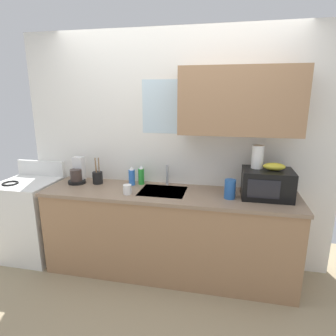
% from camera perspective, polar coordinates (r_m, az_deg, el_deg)
% --- Properties ---
extents(kitchen_wall_assembly, '(3.33, 0.42, 2.50)m').
position_cam_1_polar(kitchen_wall_assembly, '(3.02, 3.75, 5.27)').
color(kitchen_wall_assembly, white).
rests_on(kitchen_wall_assembly, ground).
extents(counter_unit, '(2.56, 0.63, 0.90)m').
position_cam_1_polar(counter_unit, '(3.05, -0.02, -12.70)').
color(counter_unit, '#9E7551').
rests_on(counter_unit, ground).
extents(sink_faucet, '(0.03, 0.03, 0.22)m').
position_cam_1_polar(sink_faucet, '(3.07, -0.14, -1.40)').
color(sink_faucet, '#B2B5BA').
rests_on(sink_faucet, counter_unit).
extents(stove_range, '(0.60, 0.60, 1.08)m').
position_cam_1_polar(stove_range, '(3.71, -25.72, -9.06)').
color(stove_range, white).
rests_on(stove_range, ground).
extents(microwave, '(0.46, 0.35, 0.27)m').
position_cam_1_polar(microwave, '(2.84, 19.20, -3.00)').
color(microwave, black).
rests_on(microwave, counter_unit).
extents(banana_bunch, '(0.20, 0.11, 0.07)m').
position_cam_1_polar(banana_bunch, '(2.81, 20.51, 0.28)').
color(banana_bunch, gold).
rests_on(banana_bunch, microwave).
extents(paper_towel_roll, '(0.11, 0.11, 0.22)m').
position_cam_1_polar(paper_towel_roll, '(2.82, 17.49, 2.16)').
color(paper_towel_roll, white).
rests_on(paper_towel_roll, microwave).
extents(coffee_maker, '(0.19, 0.21, 0.28)m').
position_cam_1_polar(coffee_maker, '(3.30, -17.64, -1.03)').
color(coffee_maker, black).
rests_on(coffee_maker, counter_unit).
extents(dish_soap_bottle_green, '(0.07, 0.07, 0.21)m').
position_cam_1_polar(dish_soap_bottle_green, '(3.10, -5.38, -1.51)').
color(dish_soap_bottle_green, green).
rests_on(dish_soap_bottle_green, counter_unit).
extents(dish_soap_bottle_blue, '(0.07, 0.07, 0.20)m').
position_cam_1_polar(dish_soap_bottle_blue, '(3.09, -7.26, -1.68)').
color(dish_soap_bottle_blue, blue).
rests_on(dish_soap_bottle_blue, counter_unit).
extents(cereal_canister, '(0.10, 0.10, 0.18)m').
position_cam_1_polar(cereal_canister, '(2.74, 12.30, -4.14)').
color(cereal_canister, '#2659A5').
rests_on(cereal_canister, counter_unit).
extents(mug_white, '(0.08, 0.08, 0.09)m').
position_cam_1_polar(mug_white, '(2.83, -8.15, -4.27)').
color(mug_white, white).
rests_on(mug_white, counter_unit).
extents(utensil_crock, '(0.11, 0.11, 0.29)m').
position_cam_1_polar(utensil_crock, '(3.21, -13.92, -1.80)').
color(utensil_crock, black).
rests_on(utensil_crock, counter_unit).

